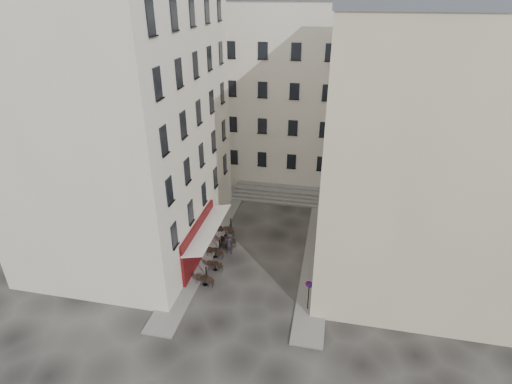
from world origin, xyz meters
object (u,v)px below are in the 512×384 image
(no_parking_sign, at_px, (309,289))
(pedestrian, at_px, (229,244))
(bistro_table_b, at_px, (215,266))
(bistro_table_a, at_px, (205,280))

(no_parking_sign, xyz_separation_m, pedestrian, (-6.73, 5.12, -0.81))
(bistro_table_b, height_order, pedestrian, pedestrian)
(pedestrian, bearing_deg, bistro_table_b, 65.00)
(no_parking_sign, height_order, bistro_table_b, no_parking_sign)
(bistro_table_a, bearing_deg, no_parking_sign, -7.91)
(bistro_table_b, bearing_deg, bistro_table_a, -97.28)
(bistro_table_a, xyz_separation_m, pedestrian, (0.64, 4.10, 0.44))
(no_parking_sign, height_order, pedestrian, no_parking_sign)
(no_parking_sign, relative_size, bistro_table_a, 1.90)
(pedestrian, bearing_deg, bistro_table_a, 66.19)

